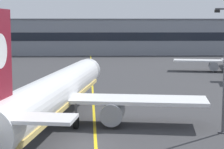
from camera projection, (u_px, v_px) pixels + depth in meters
ground_plane at (86, 145)px, 36.60m from camera, size 400.00×400.00×0.00m
taxiway_centreline at (93, 91)px, 66.37m from camera, size 5.17×179.94×0.01m
airliner_foreground at (55, 93)px, 44.14m from camera, size 32.36×41.43×11.65m
terminal_building at (106, 37)px, 145.77m from camera, size 137.15×12.40×12.45m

